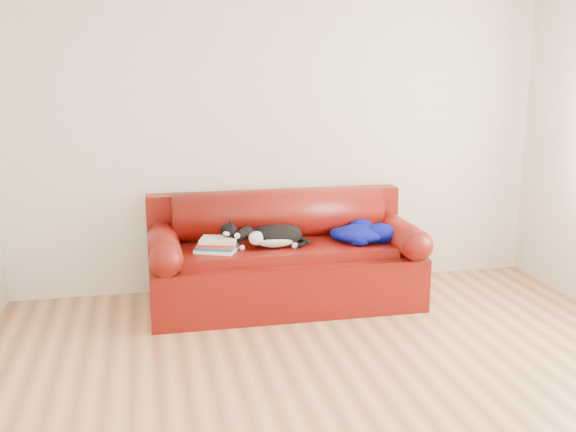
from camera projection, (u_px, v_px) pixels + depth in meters
name	position (u px, v px, depth m)	size (l,w,h in m)	color
ground	(350.00, 388.00, 3.98)	(4.50, 4.50, 0.00)	brown
room_shell	(377.00, 103.00, 3.66)	(4.52, 4.02, 2.61)	beige
sofa_base	(284.00, 275.00, 5.34)	(2.10, 0.90, 0.50)	#410F02
sofa_back	(278.00, 230.00, 5.50)	(2.10, 1.01, 0.88)	#410F02
book_stack	(218.00, 245.00, 5.04)	(0.36, 0.33, 0.10)	white
cat	(275.00, 237.00, 5.14)	(0.62, 0.31, 0.22)	black
blanket	(362.00, 233.00, 5.32)	(0.50, 0.41, 0.16)	#020548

